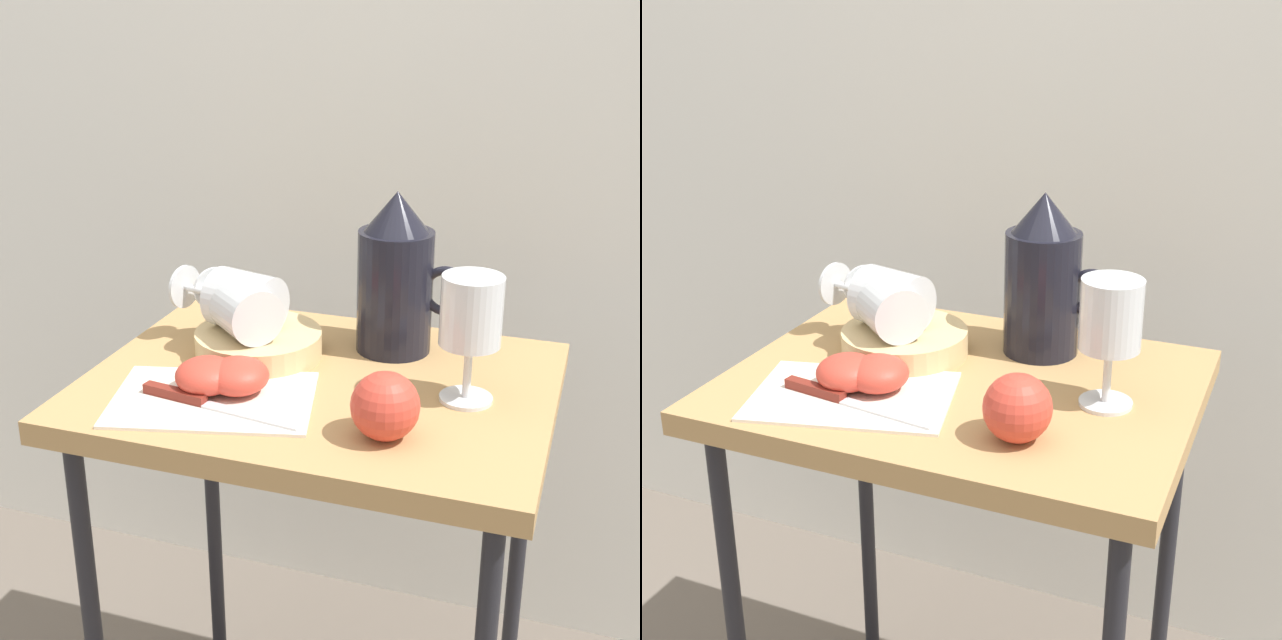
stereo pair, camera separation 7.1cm
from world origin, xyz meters
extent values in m
cube|color=#AD8451|center=(0.00, 0.00, 0.66)|extent=(0.58, 0.44, 0.03)
cylinder|color=black|center=(-0.25, -0.18, 0.32)|extent=(0.02, 0.02, 0.64)
cylinder|color=black|center=(-0.25, 0.18, 0.32)|extent=(0.02, 0.02, 0.64)
cylinder|color=black|center=(0.25, 0.18, 0.32)|extent=(0.02, 0.02, 0.64)
cube|color=silver|center=(-0.10, -0.10, 0.67)|extent=(0.27, 0.22, 0.00)
cylinder|color=tan|center=(-0.10, 0.04, 0.69)|extent=(0.17, 0.17, 0.03)
cylinder|color=black|center=(0.06, 0.12, 0.75)|extent=(0.10, 0.10, 0.17)
cylinder|color=#B23819|center=(0.06, 0.12, 0.72)|extent=(0.09, 0.09, 0.09)
cone|color=black|center=(0.06, 0.12, 0.86)|extent=(0.09, 0.09, 0.05)
torus|color=black|center=(0.13, 0.12, 0.76)|extent=(0.07, 0.01, 0.07)
cylinder|color=silver|center=(0.18, 0.00, 0.67)|extent=(0.06, 0.06, 0.00)
cylinder|color=silver|center=(0.18, 0.00, 0.71)|extent=(0.01, 0.01, 0.07)
cylinder|color=silver|center=(0.18, 0.00, 0.78)|extent=(0.07, 0.07, 0.08)
cylinder|color=#B23819|center=(0.18, 0.00, 0.77)|extent=(0.06, 0.06, 0.04)
cylinder|color=silver|center=(-0.12, 0.05, 0.75)|extent=(0.11, 0.10, 0.08)
cylinder|color=silver|center=(-0.19, 0.06, 0.75)|extent=(0.06, 0.03, 0.01)
cylinder|color=silver|center=(-0.22, 0.07, 0.75)|extent=(0.02, 0.06, 0.06)
cylinder|color=silver|center=(-0.11, 0.02, 0.74)|extent=(0.11, 0.11, 0.07)
cylinder|color=silver|center=(-0.16, 0.07, 0.74)|extent=(0.05, 0.05, 0.01)
cylinder|color=silver|center=(-0.18, 0.09, 0.74)|extent=(0.04, 0.05, 0.06)
ellipsoid|color=#CC3D2D|center=(-0.12, -0.09, 0.70)|extent=(0.08, 0.08, 0.04)
ellipsoid|color=#CC3D2D|center=(-0.08, -0.07, 0.70)|extent=(0.08, 0.08, 0.04)
sphere|color=#CC3D2D|center=(0.12, -0.12, 0.71)|extent=(0.08, 0.08, 0.08)
cube|color=silver|center=(-0.04, -0.13, 0.68)|extent=(0.13, 0.03, 0.00)
cube|color=maroon|center=(-0.14, -0.11, 0.68)|extent=(0.09, 0.03, 0.01)
camera|label=1|loc=(0.33, -0.97, 1.15)|focal=50.07mm
camera|label=2|loc=(0.39, -0.94, 1.15)|focal=50.07mm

